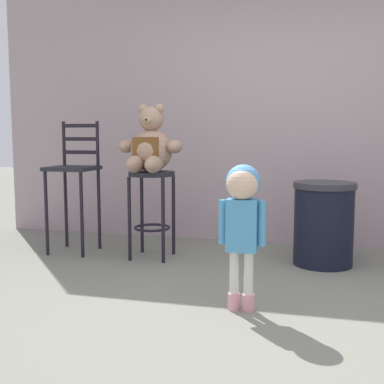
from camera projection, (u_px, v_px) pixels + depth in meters
The scene contains 7 objects.
ground_plane at pixel (251, 315), 2.99m from camera, with size 24.00×24.00×0.00m, color slate.
building_wall at pixel (282, 91), 4.96m from camera, with size 6.18×0.30×3.12m, color #A59095.
bar_stool_with_teddy at pixel (152, 196), 4.34m from camera, with size 0.41×0.41×0.78m.
teddy_bear at pixel (150, 147), 4.26m from camera, with size 0.58×0.52×0.60m.
child_walking at pixel (242, 205), 3.00m from camera, with size 0.29×0.23×0.92m.
trash_bin at pixel (324, 223), 4.12m from camera, with size 0.53×0.53×0.71m.
bar_chair_empty at pixel (74, 176), 4.56m from camera, with size 0.42×0.42×1.24m.
Camera 1 is at (0.37, -2.88, 1.10)m, focal length 45.26 mm.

